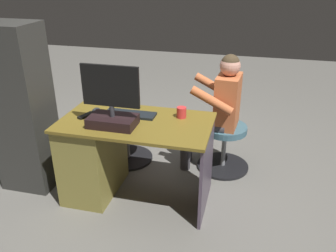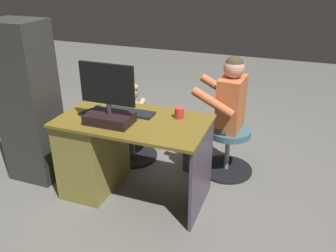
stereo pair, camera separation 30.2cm
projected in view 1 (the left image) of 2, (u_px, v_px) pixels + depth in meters
The scene contains 12 objects.
ground_plane at pixel (149, 177), 3.32m from camera, with size 10.00×10.00×0.00m, color #65635D.
desk at pixel (103, 153), 2.96m from camera, with size 1.20×0.67×0.71m.
monitor at pixel (112, 108), 2.62m from camera, with size 0.44×0.23×0.47m.
keyboard at pixel (130, 114), 2.86m from camera, with size 0.42×0.14×0.02m, color black.
computer_mouse at pixel (96, 110), 2.90m from camera, with size 0.06×0.10×0.04m, color #25282C.
cup at pixel (181, 112), 2.80m from camera, with size 0.08×0.08×0.09m, color red.
tv_remote at pixel (86, 115), 2.83m from camera, with size 0.04×0.15×0.02m, color black.
office_chair_teddy at pixel (127, 136), 3.52m from camera, with size 0.50×0.50×0.45m.
teddy_bear at pixel (126, 104), 3.38m from camera, with size 0.24×0.24×0.35m.
visitor_chair at pixel (224, 144), 3.37m from camera, with size 0.50×0.50×0.45m.
person at pixel (218, 104), 3.21m from camera, with size 0.53×0.50×1.13m.
equipment_rack at pixel (22, 110), 2.95m from camera, with size 0.44×0.36×1.44m, color #31302E.
Camera 1 is at (-0.86, 2.67, 1.85)m, focal length 37.39 mm.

